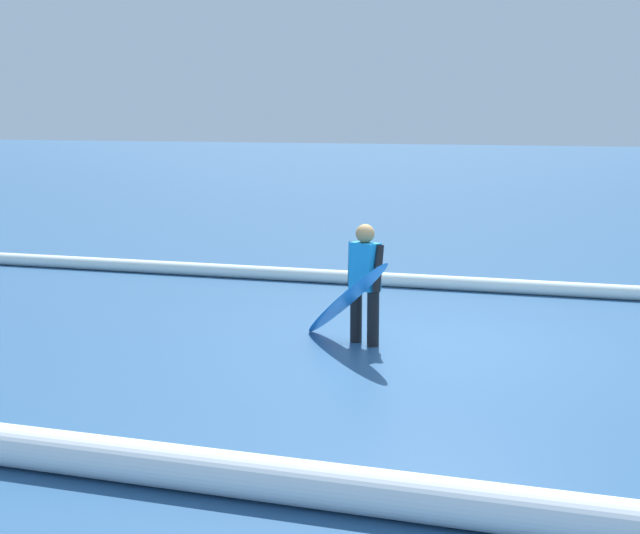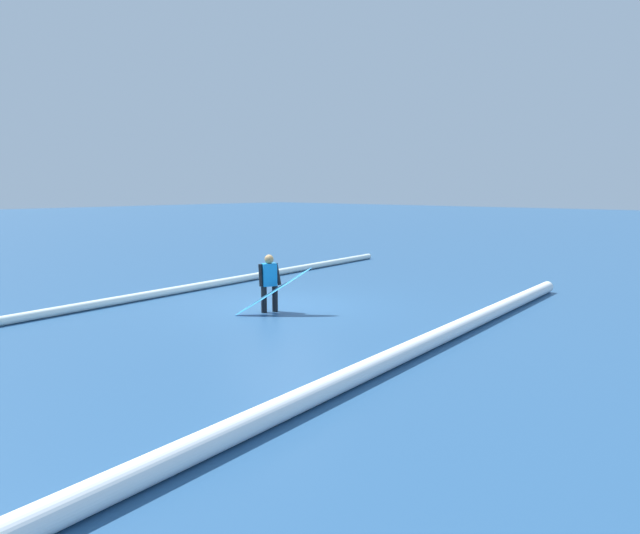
{
  "view_description": "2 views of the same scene",
  "coord_description": "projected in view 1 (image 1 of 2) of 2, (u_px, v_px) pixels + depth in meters",
  "views": [
    {
      "loc": [
        -2.7,
        10.41,
        2.62
      ],
      "look_at": [
        0.75,
        1.74,
        1.13
      ],
      "focal_mm": 52.84,
      "sensor_mm": 36.0,
      "label": 1
    },
    {
      "loc": [
        10.33,
        10.15,
        2.99
      ],
      "look_at": [
        0.73,
        1.87,
        1.24
      ],
      "focal_mm": 32.25,
      "sensor_mm": 36.0,
      "label": 2
    }
  ],
  "objects": [
    {
      "name": "ground_plane",
      "position": [
        435.0,
        344.0,
        10.95
      ],
      "size": [
        154.5,
        154.5,
        0.0
      ],
      "primitive_type": "plane",
      "color": "#28517C"
    },
    {
      "name": "surfer",
      "position": [
        365.0,
        278.0,
        10.84
      ],
      "size": [
        0.48,
        0.37,
        1.41
      ],
      "rotation": [
        0.0,
        0.0,
        5.83
      ],
      "color": "black",
      "rests_on": "ground_plane"
    },
    {
      "name": "wave_crest_midground",
      "position": [
        21.0,
        447.0,
        7.09
      ],
      "size": [
        16.52,
        1.29,
        0.32
      ],
      "primitive_type": "cylinder",
      "rotation": [
        0.0,
        1.57,
        0.06
      ],
      "color": "white",
      "rests_on": "ground_plane"
    },
    {
      "name": "surfboard",
      "position": [
        345.0,
        300.0,
        10.67
      ],
      "size": [
        1.56,
        1.45,
        1.14
      ],
      "color": "#268CE5",
      "rests_on": "ground_plane"
    },
    {
      "name": "wave_crest_foreground",
      "position": [
        395.0,
        280.0,
        14.61
      ],
      "size": [
        21.96,
        1.69,
        0.22
      ],
      "primitive_type": "cylinder",
      "rotation": [
        0.0,
        1.57,
        0.07
      ],
      "color": "white",
      "rests_on": "ground_plane"
    }
  ]
}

